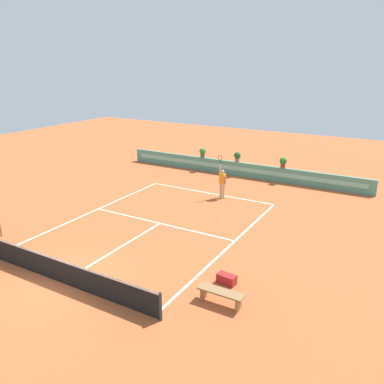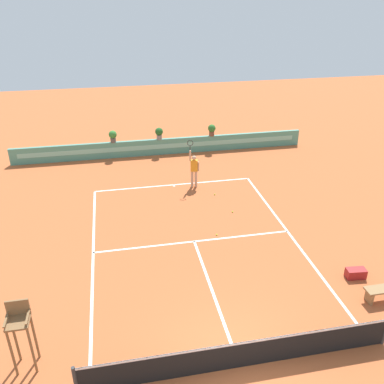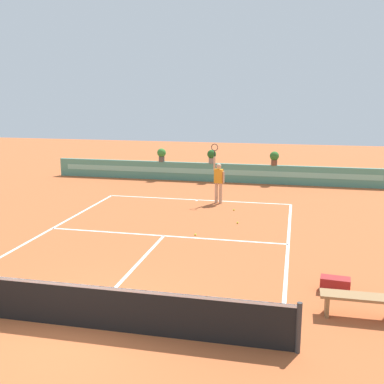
{
  "view_description": "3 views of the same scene",
  "coord_description": "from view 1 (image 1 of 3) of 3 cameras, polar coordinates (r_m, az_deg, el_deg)",
  "views": [
    {
      "loc": [
        10.38,
        -8.45,
        7.68
      ],
      "look_at": [
        0.41,
        8.94,
        1.0
      ],
      "focal_mm": 36.33,
      "sensor_mm": 36.0,
      "label": 1
    },
    {
      "loc": [
        -2.88,
        -7.66,
        9.6
      ],
      "look_at": [
        0.41,
        8.94,
        1.0
      ],
      "focal_mm": 38.65,
      "sensor_mm": 36.0,
      "label": 2
    },
    {
      "loc": [
        4.21,
        -8.14,
        4.76
      ],
      "look_at": [
        0.41,
        8.94,
        1.0
      ],
      "focal_mm": 43.82,
      "sensor_mm": 36.0,
      "label": 3
    }
  ],
  "objects": [
    {
      "name": "tennis_ball_mid_court",
      "position": [
        19.35,
        -1.77,
        -4.86
      ],
      "size": [
        0.07,
        0.07,
        0.07
      ],
      "primitive_type": "sphere",
      "color": "#CCE033",
      "rests_on": "ground"
    },
    {
      "name": "gear_bag",
      "position": [
        14.58,
        5.1,
        -12.61
      ],
      "size": [
        0.73,
        0.43,
        0.36
      ],
      "primitive_type": "cube",
      "rotation": [
        0.0,
        0.0,
        -0.1
      ],
      "color": "maroon",
      "rests_on": "ground"
    },
    {
      "name": "bench_courtside",
      "position": [
        13.36,
        4.25,
        -14.76
      ],
      "size": [
        1.6,
        0.44,
        0.51
      ],
      "color": "olive",
      "rests_on": "ground"
    },
    {
      "name": "back_wall_barrier",
      "position": [
        27.86,
        6.92,
        3.36
      ],
      "size": [
        18.0,
        0.21,
        1.0
      ],
      "color": "#4C8E7A",
      "rests_on": "ground"
    },
    {
      "name": "ground_plane",
      "position": [
        19.37,
        -5.4,
        -5.01
      ],
      "size": [
        60.0,
        60.0,
        0.0
      ],
      "primitive_type": "plane",
      "color": "#B2562D"
    },
    {
      "name": "tennis_player",
      "position": [
        23.0,
        4.47,
        1.62
      ],
      "size": [
        0.61,
        0.29,
        2.58
      ],
      "color": "tan",
      "rests_on": "ground"
    },
    {
      "name": "net",
      "position": [
        15.18,
        -18.79,
        -10.82
      ],
      "size": [
        8.92,
        0.1,
        1.0
      ],
      "color": "#333333",
      "rests_on": "ground"
    },
    {
      "name": "potted_plant_right",
      "position": [
        26.62,
        13.24,
        4.32
      ],
      "size": [
        0.48,
        0.48,
        0.72
      ],
      "color": "brown",
      "rests_on": "back_wall_barrier"
    },
    {
      "name": "potted_plant_centre",
      "position": [
        27.7,
        6.67,
        5.23
      ],
      "size": [
        0.48,
        0.48,
        0.72
      ],
      "color": "gray",
      "rests_on": "back_wall_barrier"
    },
    {
      "name": "potted_plant_left",
      "position": [
        28.88,
        1.56,
        5.89
      ],
      "size": [
        0.48,
        0.48,
        0.72
      ],
      "color": "#514C47",
      "rests_on": "back_wall_barrier"
    },
    {
      "name": "tennis_ball_by_sideline",
      "position": [
        21.99,
        5.08,
        -1.99
      ],
      "size": [
        0.07,
        0.07,
        0.07
      ],
      "primitive_type": "sphere",
      "color": "#CCE033",
      "rests_on": "ground"
    },
    {
      "name": "tennis_ball_near_baseline",
      "position": [
        20.24,
        3.8,
        -3.81
      ],
      "size": [
        0.07,
        0.07,
        0.07
      ],
      "primitive_type": "sphere",
      "color": "#CCE033",
      "rests_on": "ground"
    },
    {
      "name": "court_lines",
      "position": [
        19.91,
        -4.22,
        -4.29
      ],
      "size": [
        8.32,
        11.94,
        0.01
      ],
      "color": "white",
      "rests_on": "ground"
    }
  ]
}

